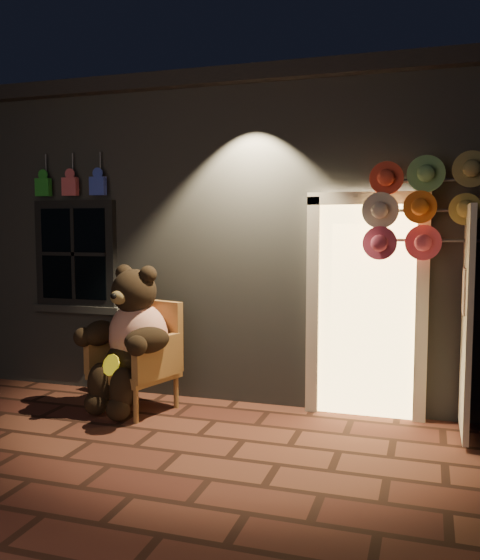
% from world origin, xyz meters
% --- Properties ---
extents(ground, '(60.00, 60.00, 0.00)m').
position_xyz_m(ground, '(0.00, 0.00, 0.00)').
color(ground, brown).
rests_on(ground, ground).
extents(shop_building, '(7.30, 5.95, 3.51)m').
position_xyz_m(shop_building, '(0.00, 3.99, 1.74)').
color(shop_building, slate).
rests_on(shop_building, ground).
extents(wicker_armchair, '(0.91, 0.87, 1.09)m').
position_xyz_m(wicker_armchair, '(-0.87, 1.00, 0.55)').
color(wicker_armchair, '#99693B').
rests_on(wicker_armchair, ground).
extents(teddy_bear, '(1.01, 0.93, 1.46)m').
position_xyz_m(teddy_bear, '(-0.90, 0.86, 0.74)').
color(teddy_bear, red).
rests_on(teddy_bear, ground).
extents(hat_rack, '(1.40, 0.22, 2.48)m').
position_xyz_m(hat_rack, '(2.00, 1.28, 2.04)').
color(hat_rack, '#59595E').
rests_on(hat_rack, ground).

